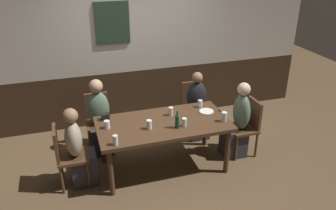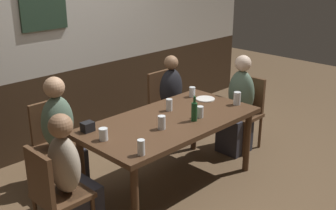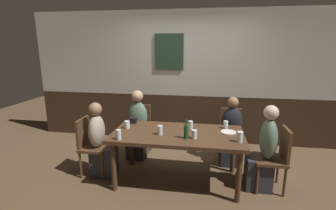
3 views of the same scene
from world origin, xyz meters
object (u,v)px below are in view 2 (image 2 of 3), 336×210
at_px(chair_head_east, 246,109).
at_px(tumbler_short, 162,123).
at_px(person_left_far, 62,143).
at_px(pint_glass_stout, 169,106).
at_px(beer_glass_tall, 192,93).
at_px(person_right_far, 174,107).
at_px(beer_glass_half, 103,135).
at_px(pint_glass_amber, 141,148).
at_px(beer_bottle_green, 194,111).
at_px(condiment_caddy, 88,127).
at_px(plate_white_large, 205,99).
at_px(dining_table, 170,126).
at_px(person_head_west, 71,186).
at_px(chair_head_west, 54,192).
at_px(tumbler_water, 237,99).
at_px(chair_right_far, 165,102).
at_px(chair_left_far, 53,139).
at_px(person_head_east, 238,112).
at_px(pint_glass_pale, 200,112).

distance_m(chair_head_east, tumbler_short, 1.59).
height_order(person_left_far, pint_glass_stout, person_left_far).
bearing_deg(beer_glass_tall, person_right_far, 72.50).
distance_m(chair_head_east, beer_glass_half, 2.11).
bearing_deg(person_right_far, pint_glass_amber, -144.29).
xyz_separation_m(person_right_far, beer_bottle_green, (-0.67, -0.92, 0.37)).
bearing_deg(beer_glass_half, tumbler_short, -19.42).
bearing_deg(pint_glass_amber, pint_glass_stout, 31.87).
xyz_separation_m(person_right_far, condiment_caddy, (-1.55, -0.39, 0.32)).
xyz_separation_m(pint_glass_stout, plate_white_large, (0.54, -0.04, -0.05)).
bearing_deg(plate_white_large, beer_glass_half, -177.72).
xyz_separation_m(person_left_far, tumbler_short, (0.57, -0.84, 0.30)).
distance_m(dining_table, person_head_west, 1.18).
xyz_separation_m(chair_head_west, tumbler_water, (2.15, -0.22, 0.30)).
xyz_separation_m(chair_right_far, plate_white_large, (-0.10, -0.75, 0.25)).
xyz_separation_m(tumbler_short, condiment_caddy, (-0.52, 0.45, -0.01)).
bearing_deg(person_head_west, pint_glass_amber, -40.60).
height_order(chair_head_east, person_head_west, person_head_west).
height_order(chair_left_far, chair_head_east, same).
bearing_deg(person_head_east, condiment_caddy, 170.27).
height_order(person_left_far, person_head_west, person_left_far).
distance_m(dining_table, chair_right_far, 1.21).
relative_size(person_right_far, tumbler_water, 7.97).
distance_m(dining_table, chair_left_far, 1.21).
bearing_deg(pint_glass_amber, chair_head_east, 10.47).
bearing_deg(pint_glass_stout, plate_white_large, -4.67).
bearing_deg(person_left_far, plate_white_large, -21.43).
xyz_separation_m(pint_glass_amber, plate_white_large, (1.43, 0.51, -0.06)).
height_order(person_head_east, beer_glass_tall, person_head_east).
bearing_deg(pint_glass_pale, chair_right_far, 62.19).
xyz_separation_m(person_head_west, beer_glass_tall, (1.84, 0.30, 0.31)).
height_order(pint_glass_pale, condiment_caddy, pint_glass_pale).
height_order(person_right_far, tumbler_short, person_right_far).
height_order(beer_glass_half, condiment_caddy, beer_glass_half).
bearing_deg(person_head_west, beer_bottle_green, -8.68).
bearing_deg(plate_white_large, beer_glass_tall, 100.29).
xyz_separation_m(person_head_east, pint_glass_pale, (-0.93, -0.18, 0.29)).
xyz_separation_m(chair_head_west, condiment_caddy, (0.58, 0.33, 0.29)).
relative_size(chair_left_far, chair_head_east, 1.00).
distance_m(pint_glass_pale, pint_glass_stout, 0.36).
distance_m(person_left_far, tumbler_water, 1.90).
bearing_deg(person_right_far, person_left_far, 179.90).
bearing_deg(pint_glass_amber, tumbler_short, 28.03).
relative_size(beer_bottle_green, plate_white_large, 1.20).
relative_size(chair_left_far, tumbler_water, 6.24).
bearing_deg(pint_glass_pale, condiment_caddy, 152.70).
bearing_deg(person_head_west, plate_white_large, 3.97).
xyz_separation_m(person_head_east, beer_bottle_green, (-1.03, -0.20, 0.34)).
height_order(dining_table, person_right_far, person_right_far).
xyz_separation_m(beer_bottle_green, plate_white_large, (0.57, 0.33, -0.09)).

